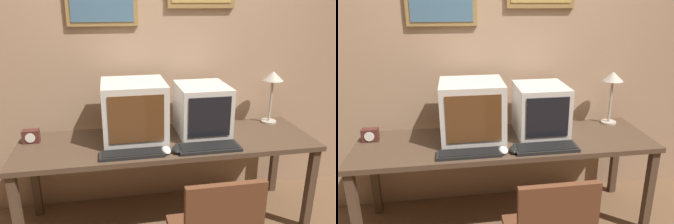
{
  "view_description": "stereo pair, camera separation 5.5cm",
  "coord_description": "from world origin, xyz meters",
  "views": [
    {
      "loc": [
        -0.4,
        -1.26,
        1.66
      ],
      "look_at": [
        0.0,
        0.93,
        0.92
      ],
      "focal_mm": 35.0,
      "sensor_mm": 36.0,
      "label": 1
    },
    {
      "loc": [
        -0.34,
        -1.27,
        1.66
      ],
      "look_at": [
        0.0,
        0.93,
        0.92
      ],
      "focal_mm": 35.0,
      "sensor_mm": 36.0,
      "label": 2
    }
  ],
  "objects": [
    {
      "name": "wall_back",
      "position": [
        0.0,
        1.35,
        1.31
      ],
      "size": [
        8.0,
        0.08,
        2.6
      ],
      "color": "tan",
      "rests_on": "ground_plane"
    },
    {
      "name": "desk",
      "position": [
        0.0,
        0.93,
        0.63
      ],
      "size": [
        2.16,
        0.64,
        0.7
      ],
      "color": "#4C3828",
      "rests_on": "ground_plane"
    },
    {
      "name": "monitor_left",
      "position": [
        -0.24,
        1.0,
        0.92
      ],
      "size": [
        0.45,
        0.43,
        0.43
      ],
      "color": "beige",
      "rests_on": "desk"
    },
    {
      "name": "monitor_right",
      "position": [
        0.28,
        1.01,
        0.89
      ],
      "size": [
        0.37,
        0.41,
        0.38
      ],
      "color": "beige",
      "rests_on": "desk"
    },
    {
      "name": "keyboard_main",
      "position": [
        -0.28,
        0.71,
        0.71
      ],
      "size": [
        0.43,
        0.13,
        0.03
      ],
      "color": "black",
      "rests_on": "desk"
    },
    {
      "name": "keyboard_side",
      "position": [
        0.25,
        0.72,
        0.71
      ],
      "size": [
        0.44,
        0.17,
        0.03
      ],
      "color": "black",
      "rests_on": "desk"
    },
    {
      "name": "mouse_near_keyboard",
      "position": [
        0.01,
        0.7,
        0.72
      ],
      "size": [
        0.06,
        0.1,
        0.04
      ],
      "color": "black",
      "rests_on": "desk"
    },
    {
      "name": "mouse_far_corner",
      "position": [
        -0.05,
        0.72,
        0.72
      ],
      "size": [
        0.06,
        0.11,
        0.03
      ],
      "color": "silver",
      "rests_on": "desk"
    },
    {
      "name": "desk_clock",
      "position": [
        -0.98,
        1.05,
        0.75
      ],
      "size": [
        0.11,
        0.07,
        0.1
      ],
      "color": "#4C231E",
      "rests_on": "desk"
    },
    {
      "name": "desk_lamp",
      "position": [
        0.9,
        1.14,
        1.05
      ],
      "size": [
        0.17,
        0.17,
        0.44
      ],
      "color": "#B2A899",
      "rests_on": "desk"
    }
  ]
}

